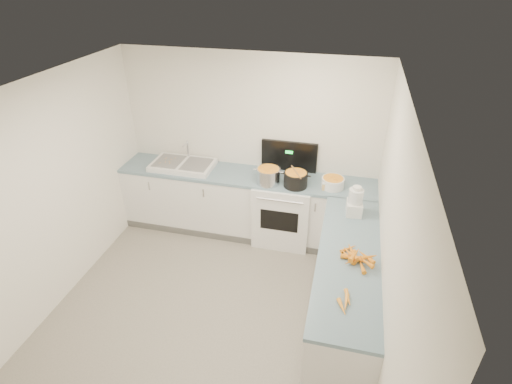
% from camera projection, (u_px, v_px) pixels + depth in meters
% --- Properties ---
extents(floor, '(3.50, 4.00, 0.00)m').
position_uv_depth(floor, '(207.00, 318.00, 4.46)').
color(floor, gray).
rests_on(floor, ground).
extents(ceiling, '(3.50, 4.00, 0.00)m').
position_uv_depth(ceiling, '(187.00, 100.00, 3.19)').
color(ceiling, white).
rests_on(ceiling, ground).
extents(wall_back, '(3.50, 0.00, 2.50)m').
position_uv_depth(wall_back, '(250.00, 145.00, 5.50)').
color(wall_back, white).
rests_on(wall_back, ground).
extents(wall_left, '(0.00, 4.00, 2.50)m').
position_uv_depth(wall_left, '(42.00, 204.00, 4.19)').
color(wall_left, white).
rests_on(wall_left, ground).
extents(wall_right, '(0.00, 4.00, 2.50)m').
position_uv_depth(wall_right, '(388.00, 255.00, 3.47)').
color(wall_right, white).
rests_on(wall_right, ground).
extents(counter_back, '(3.50, 0.62, 0.94)m').
position_uv_depth(counter_back, '(246.00, 204.00, 5.65)').
color(counter_back, white).
rests_on(counter_back, ground).
extents(counter_right, '(0.62, 2.20, 0.94)m').
position_uv_depth(counter_right, '(344.00, 291.00, 4.18)').
color(counter_right, white).
rests_on(counter_right, ground).
extents(stove, '(0.76, 0.65, 1.36)m').
position_uv_depth(stove, '(284.00, 209.00, 5.52)').
color(stove, white).
rests_on(stove, ground).
extents(sink, '(0.86, 0.52, 0.31)m').
position_uv_depth(sink, '(183.00, 165.00, 5.57)').
color(sink, white).
rests_on(sink, counter_back).
extents(steel_pot, '(0.40, 0.40, 0.23)m').
position_uv_depth(steel_pot, '(268.00, 177.00, 5.16)').
color(steel_pot, silver).
rests_on(steel_pot, stove).
extents(black_pot, '(0.38, 0.38, 0.22)m').
position_uv_depth(black_pot, '(296.00, 180.00, 5.09)').
color(black_pot, black).
rests_on(black_pot, stove).
extents(wooden_spoon, '(0.18, 0.33, 0.02)m').
position_uv_depth(wooden_spoon, '(296.00, 172.00, 5.03)').
color(wooden_spoon, '#AD7A47').
rests_on(wooden_spoon, black_pot).
extents(mixing_bowl, '(0.37, 0.37, 0.13)m').
position_uv_depth(mixing_bowl, '(333.00, 183.00, 5.07)').
color(mixing_bowl, white).
rests_on(mixing_bowl, counter_back).
extents(extract_bottle, '(0.04, 0.04, 0.10)m').
position_uv_depth(extract_bottle, '(324.00, 186.00, 5.04)').
color(extract_bottle, '#593319').
rests_on(extract_bottle, counter_back).
extents(spice_jar, '(0.05, 0.05, 0.09)m').
position_uv_depth(spice_jar, '(324.00, 187.00, 5.03)').
color(spice_jar, '#E5B266').
rests_on(spice_jar, counter_back).
extents(food_processor, '(0.19, 0.22, 0.36)m').
position_uv_depth(food_processor, '(355.00, 202.00, 4.50)').
color(food_processor, white).
rests_on(food_processor, counter_right).
extents(carrot_pile, '(0.36, 0.42, 0.09)m').
position_uv_depth(carrot_pile, '(356.00, 257.00, 3.86)').
color(carrot_pile, orange).
rests_on(carrot_pile, counter_right).
extents(peeled_carrots, '(0.14, 0.30, 0.04)m').
position_uv_depth(peeled_carrots, '(345.00, 302.00, 3.38)').
color(peeled_carrots, orange).
rests_on(peeled_carrots, counter_right).
extents(peelings, '(0.18, 0.23, 0.01)m').
position_uv_depth(peelings, '(168.00, 161.00, 5.59)').
color(peelings, tan).
rests_on(peelings, sink).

